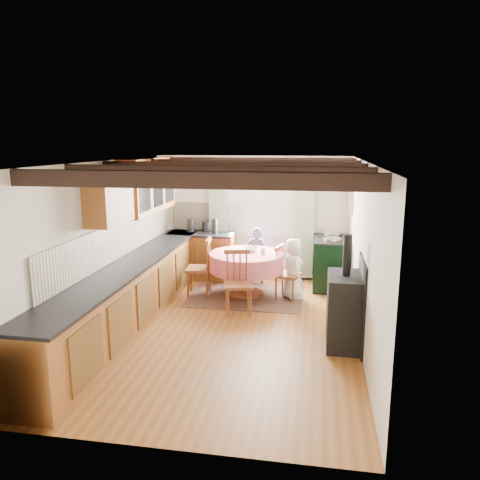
% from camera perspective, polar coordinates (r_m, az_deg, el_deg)
% --- Properties ---
extents(floor, '(3.60, 5.50, 0.00)m').
position_cam_1_polar(floor, '(6.84, -1.14, -10.85)').
color(floor, '#975B27').
rests_on(floor, ground).
extents(ceiling, '(3.60, 5.50, 0.00)m').
position_cam_1_polar(ceiling, '(6.31, -1.23, 9.66)').
color(ceiling, white).
rests_on(ceiling, ground).
extents(wall_back, '(3.60, 0.00, 2.40)m').
position_cam_1_polar(wall_back, '(9.14, 2.04, 2.80)').
color(wall_back, silver).
rests_on(wall_back, ground).
extents(wall_front, '(3.60, 0.00, 2.40)m').
position_cam_1_polar(wall_front, '(3.92, -8.79, -9.93)').
color(wall_front, silver).
rests_on(wall_front, ground).
extents(wall_left, '(0.00, 5.50, 2.40)m').
position_cam_1_polar(wall_left, '(7.03, -15.75, -0.43)').
color(wall_left, silver).
rests_on(wall_left, ground).
extents(wall_right, '(0.00, 5.50, 2.40)m').
position_cam_1_polar(wall_right, '(6.40, 14.88, -1.58)').
color(wall_right, silver).
rests_on(wall_right, ground).
extents(beam_a, '(3.60, 0.16, 0.16)m').
position_cam_1_polar(beam_a, '(4.37, -6.17, 7.39)').
color(beam_a, black).
rests_on(beam_a, ceiling).
extents(beam_b, '(3.60, 0.16, 0.16)m').
position_cam_1_polar(beam_b, '(5.34, -3.25, 8.26)').
color(beam_b, black).
rests_on(beam_b, ceiling).
extents(beam_c, '(3.60, 0.16, 0.16)m').
position_cam_1_polar(beam_c, '(6.32, -1.22, 8.84)').
color(beam_c, black).
rests_on(beam_c, ceiling).
extents(beam_d, '(3.60, 0.16, 0.16)m').
position_cam_1_polar(beam_d, '(7.30, 0.26, 9.26)').
color(beam_d, black).
rests_on(beam_d, ceiling).
extents(beam_e, '(3.60, 0.16, 0.16)m').
position_cam_1_polar(beam_e, '(8.29, 1.40, 9.58)').
color(beam_e, black).
rests_on(beam_e, ceiling).
extents(splash_left, '(0.02, 4.50, 0.55)m').
position_cam_1_polar(splash_left, '(7.29, -14.61, 0.06)').
color(splash_left, beige).
rests_on(splash_left, wall_left).
extents(splash_back, '(1.40, 0.02, 0.55)m').
position_cam_1_polar(splash_back, '(9.30, -4.10, 2.94)').
color(splash_back, beige).
rests_on(splash_back, wall_back).
extents(base_cabinet_left, '(0.60, 5.30, 0.88)m').
position_cam_1_polar(base_cabinet_left, '(7.11, -13.20, -6.51)').
color(base_cabinet_left, '#965125').
rests_on(base_cabinet_left, floor).
extents(base_cabinet_back, '(1.30, 0.60, 0.88)m').
position_cam_1_polar(base_cabinet_back, '(9.20, -4.74, -2.00)').
color(base_cabinet_back, '#965125').
rests_on(base_cabinet_back, floor).
extents(worktop_left, '(0.64, 5.30, 0.04)m').
position_cam_1_polar(worktop_left, '(6.97, -13.23, -2.94)').
color(worktop_left, black).
rests_on(worktop_left, base_cabinet_left).
extents(worktop_back, '(1.30, 0.64, 0.04)m').
position_cam_1_polar(worktop_back, '(9.08, -4.83, 0.79)').
color(worktop_back, black).
rests_on(worktop_back, base_cabinet_back).
extents(wall_cabinet_glass, '(0.34, 1.80, 0.90)m').
position_cam_1_polar(wall_cabinet_glass, '(7.95, -11.26, 6.65)').
color(wall_cabinet_glass, '#965125').
rests_on(wall_cabinet_glass, wall_left).
extents(wall_cabinet_solid, '(0.34, 0.90, 0.70)m').
position_cam_1_polar(wall_cabinet_solid, '(6.58, -15.86, 4.93)').
color(wall_cabinet_solid, '#965125').
rests_on(wall_cabinet_solid, wall_left).
extents(window_frame, '(1.34, 0.03, 1.54)m').
position_cam_1_polar(window_frame, '(9.06, 2.67, 5.27)').
color(window_frame, white).
rests_on(window_frame, wall_back).
extents(window_pane, '(1.20, 0.01, 1.40)m').
position_cam_1_polar(window_pane, '(9.06, 2.68, 5.27)').
color(window_pane, white).
rests_on(window_pane, wall_back).
extents(curtain_left, '(0.35, 0.10, 2.10)m').
position_cam_1_polar(curtain_left, '(9.19, -2.69, 2.21)').
color(curtain_left, '#AFD59F').
rests_on(curtain_left, wall_back).
extents(curtain_right, '(0.35, 0.10, 2.10)m').
position_cam_1_polar(curtain_right, '(8.99, 7.97, 1.89)').
color(curtain_right, '#AFD59F').
rests_on(curtain_right, wall_back).
extents(curtain_rod, '(2.00, 0.03, 0.03)m').
position_cam_1_polar(curtain_rod, '(8.93, 2.64, 9.04)').
color(curtain_rod, black).
rests_on(curtain_rod, wall_back).
extents(wall_picture, '(0.04, 0.50, 0.60)m').
position_cam_1_polar(wall_picture, '(8.57, 13.52, 5.24)').
color(wall_picture, gold).
rests_on(wall_picture, wall_right).
extents(wall_plate, '(0.30, 0.02, 0.30)m').
position_cam_1_polar(wall_plate, '(8.97, 8.73, 5.72)').
color(wall_plate, silver).
rests_on(wall_plate, wall_back).
extents(rug, '(1.97, 1.53, 0.01)m').
position_cam_1_polar(rug, '(8.22, 0.78, -6.84)').
color(rug, '#542B26').
rests_on(rug, floor).
extents(dining_table, '(1.28, 1.28, 0.77)m').
position_cam_1_polar(dining_table, '(8.10, 0.78, -4.29)').
color(dining_table, tan).
rests_on(dining_table, floor).
extents(chair_near, '(0.53, 0.55, 1.00)m').
position_cam_1_polar(chair_near, '(7.27, -0.24, -5.27)').
color(chair_near, brown).
rests_on(chair_near, floor).
extents(chair_left, '(0.50, 0.48, 1.02)m').
position_cam_1_polar(chair_left, '(8.17, -5.12, -3.29)').
color(chair_left, brown).
rests_on(chair_left, floor).
extents(chair_right, '(0.51, 0.50, 0.93)m').
position_cam_1_polar(chair_right, '(7.96, 5.93, -4.05)').
color(chair_right, brown).
rests_on(chair_right, floor).
extents(aga_range, '(0.67, 1.03, 0.95)m').
position_cam_1_polar(aga_range, '(8.74, 11.18, -2.71)').
color(aga_range, black).
rests_on(aga_range, floor).
extents(cast_iron_stove, '(0.45, 0.75, 1.50)m').
position_cam_1_polar(cast_iron_stove, '(6.22, 12.86, -6.16)').
color(cast_iron_stove, black).
rests_on(cast_iron_stove, floor).
extents(child_far, '(0.41, 0.27, 1.09)m').
position_cam_1_polar(child_far, '(8.81, 2.05, -1.89)').
color(child_far, '#4C4668').
rests_on(child_far, floor).
extents(child_right, '(0.49, 0.60, 1.06)m').
position_cam_1_polar(child_right, '(8.00, 6.54, -3.52)').
color(child_right, white).
rests_on(child_right, floor).
extents(bowl_a, '(0.28, 0.28, 0.05)m').
position_cam_1_polar(bowl_a, '(8.11, 1.17, -1.25)').
color(bowl_a, silver).
rests_on(bowl_a, dining_table).
extents(bowl_b, '(0.30, 0.30, 0.07)m').
position_cam_1_polar(bowl_b, '(8.19, 1.44, -1.07)').
color(bowl_b, silver).
rests_on(bowl_b, dining_table).
extents(cup, '(0.11, 0.11, 0.09)m').
position_cam_1_polar(cup, '(7.98, 2.87, -1.35)').
color(cup, silver).
rests_on(cup, dining_table).
extents(canister_tall, '(0.15, 0.15, 0.26)m').
position_cam_1_polar(canister_tall, '(9.18, -6.10, 1.82)').
color(canister_tall, '#262628').
rests_on(canister_tall, worktop_back).
extents(canister_wide, '(0.19, 0.19, 0.21)m').
position_cam_1_polar(canister_wide, '(9.18, -4.10, 1.70)').
color(canister_wide, '#262628').
rests_on(canister_wide, worktop_back).
extents(canister_slim, '(0.10, 0.10, 0.29)m').
position_cam_1_polar(canister_slim, '(8.93, -3.13, 1.69)').
color(canister_slim, '#262628').
rests_on(canister_slim, worktop_back).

